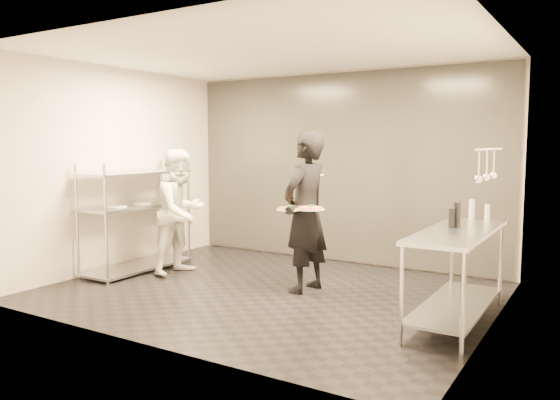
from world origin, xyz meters
The scene contains 13 objects.
room_shell centered at (0.00, 1.18, 1.40)m, with size 5.00×4.00×2.80m.
pass_rack centered at (-2.15, 0.00, 0.77)m, with size 0.60×1.60×1.50m.
prep_counter centered at (2.18, 0.00, 0.63)m, with size 0.60×1.80×0.92m.
utensil_rail centered at (2.43, 0.00, 1.55)m, with size 0.07×1.20×0.31m.
waiter centered at (0.36, 0.27, 0.95)m, with size 0.69×0.45×1.90m, color black.
chef centered at (-1.52, 0.19, 0.84)m, with size 0.81×0.63×1.68m, color white.
pizza_plate_near centered at (0.27, 0.04, 1.01)m, with size 0.30×0.30×0.05m.
pizza_plate_far centered at (0.52, 0.09, 1.02)m, with size 0.33×0.33×0.05m.
salad_plate centered at (0.30, 0.57, 1.39)m, with size 0.25×0.25×0.07m.
pos_monitor centered at (2.06, 0.24, 1.02)m, with size 0.05×0.27×0.19m, color black.
bottle_green centered at (2.13, 0.80, 1.04)m, with size 0.06×0.06×0.23m, color gray.
bottle_clear centered at (2.29, 0.80, 1.01)m, with size 0.05×0.05×0.18m, color gray.
bottle_dark centered at (2.10, 0.28, 1.04)m, with size 0.07×0.07×0.24m, color black.
Camera 1 is at (3.42, -5.33, 1.75)m, focal length 35.00 mm.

